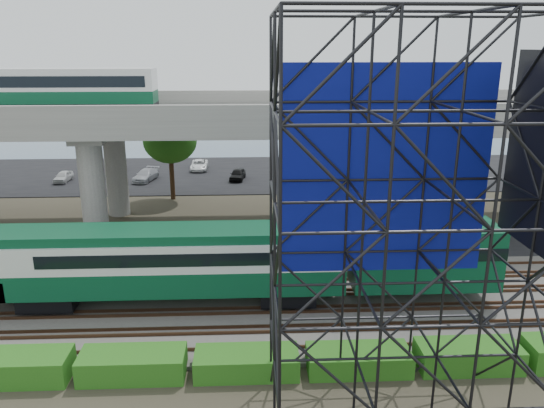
{
  "coord_description": "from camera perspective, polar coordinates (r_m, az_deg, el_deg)",
  "views": [
    {
      "loc": [
        1.19,
        -24.79,
        14.01
      ],
      "look_at": [
        2.6,
        6.0,
        4.77
      ],
      "focal_mm": 35.0,
      "sensor_mm": 36.0,
      "label": 1
    }
  ],
  "objects": [
    {
      "name": "ground",
      "position": [
        28.5,
        -4.79,
        -12.82
      ],
      "size": [
        140.0,
        140.0,
        0.0
      ],
      "primitive_type": "plane",
      "color": "#474233",
      "rests_on": "ground"
    },
    {
      "name": "hedge_strip",
      "position": [
        24.51,
        -2.73,
        -16.61
      ],
      "size": [
        34.6,
        1.8,
        1.2
      ],
      "color": "#206016",
      "rests_on": "ground"
    },
    {
      "name": "scaffold_tower",
      "position": [
        18.82,
        14.18,
        -4.16
      ],
      "size": [
        9.36,
        6.36,
        15.0
      ],
      "color": "black",
      "rests_on": "ground"
    },
    {
      "name": "rail_tracks",
      "position": [
        30.13,
        -4.67,
        -10.48
      ],
      "size": [
        90.0,
        9.52,
        0.16
      ],
      "color": "#472D1E",
      "rests_on": "ballast_bed"
    },
    {
      "name": "service_road",
      "position": [
        37.98,
        -4.24,
        -4.94
      ],
      "size": [
        90.0,
        5.0,
        0.08
      ],
      "primitive_type": "cube",
      "color": "black",
      "rests_on": "ground"
    },
    {
      "name": "commuter_train",
      "position": [
        29.1,
        -6.98,
        -5.92
      ],
      "size": [
        29.3,
        3.06,
        4.3
      ],
      "color": "black",
      "rests_on": "rail_tracks"
    },
    {
      "name": "overpass",
      "position": [
        41.25,
        -5.49,
        8.54
      ],
      "size": [
        80.0,
        12.0,
        12.4
      ],
      "color": "#9E9B93",
      "rests_on": "ground"
    },
    {
      "name": "trees",
      "position": [
        42.23,
        -10.57,
        4.88
      ],
      "size": [
        40.94,
        16.94,
        7.69
      ],
      "color": "#382314",
      "rests_on": "ground"
    },
    {
      "name": "harbor_water",
      "position": [
        82.0,
        -3.43,
        6.83
      ],
      "size": [
        140.0,
        40.0,
        0.03
      ],
      "primitive_type": "cube",
      "color": "#465874",
      "rests_on": "ground"
    },
    {
      "name": "parked_cars",
      "position": [
        59.89,
        -2.86,
        3.79
      ],
      "size": [
        38.0,
        9.5,
        1.23
      ],
      "color": "silver",
      "rests_on": "parking_lot"
    },
    {
      "name": "ballast_bed",
      "position": [
        30.21,
        -4.66,
        -10.78
      ],
      "size": [
        90.0,
        12.0,
        0.2
      ],
      "primitive_type": "cube",
      "color": "slate",
      "rests_on": "ground"
    },
    {
      "name": "parking_lot",
      "position": [
        60.44,
        -3.68,
        3.29
      ],
      "size": [
        90.0,
        18.0,
        0.08
      ],
      "primitive_type": "cube",
      "color": "black",
      "rests_on": "ground"
    }
  ]
}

